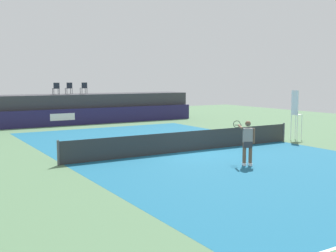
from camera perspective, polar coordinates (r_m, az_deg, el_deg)
The scene contains 13 objects.
ground_plane at distance 22.32m, azimuth -1.43°, elevation -2.31°, with size 48.00×48.00×0.00m, color #4C704C.
court_inner at distance 19.81m, azimuth 2.88°, elevation -3.44°, with size 12.00×22.00×0.00m, color #16597A.
sponsor_wall at distance 31.74m, azimuth -10.87°, elevation 1.29°, with size 18.00×0.22×1.20m.
spectator_platform at distance 33.39m, azimuth -11.94°, elevation 2.38°, with size 18.00×2.80×2.20m, color #38383D.
spectator_chair_far_left at distance 32.43m, azimuth -14.93°, elevation 5.00°, with size 0.46×0.46×0.89m.
spectator_chair_left at distance 33.07m, azimuth -13.28°, elevation 5.07°, with size 0.44×0.44×0.89m.
spectator_chair_center at distance 33.29m, azimuth -11.34°, elevation 5.13°, with size 0.44×0.44×0.89m.
umpire_chair at distance 24.24m, azimuth 16.92°, elevation 1.89°, with size 0.49×0.49×2.76m.
tennis_net at distance 19.73m, azimuth 2.88°, elevation -2.09°, with size 12.40×0.02×0.95m, color #2D2D2D.
net_post_near at distance 17.10m, azimuth -14.66°, elevation -3.54°, with size 0.10×0.10×1.00m, color #4C4C51.
net_post_far at distance 23.72m, azimuth 15.41°, elevation -0.80°, with size 0.10×0.10×1.00m, color #4C4C51.
tennis_player at distance 16.77m, azimuth 10.70°, elevation -2.04°, with size 0.67×1.26×1.77m.
tennis_ball at distance 25.89m, azimuth 0.89°, elevation -1.00°, with size 0.07×0.07×0.07m, color #D8EA33.
Camera 1 is at (-10.90, -16.18, 3.42)m, focal length 44.95 mm.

